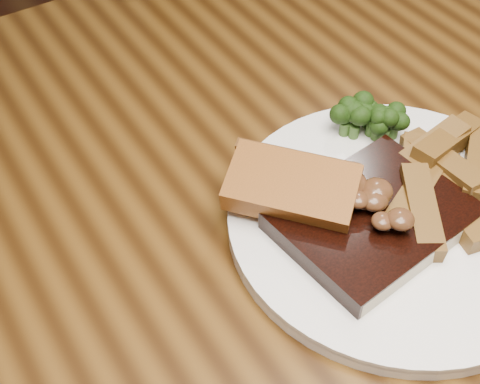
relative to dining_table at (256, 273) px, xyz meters
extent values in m
cube|color=#503210|center=(0.00, 0.00, 0.07)|extent=(1.60, 0.90, 0.04)
cylinder|color=black|center=(0.72, 0.37, -0.30)|extent=(0.07, 0.07, 0.71)
cube|color=black|center=(0.21, 0.65, -0.25)|extent=(0.52, 0.52, 0.04)
cylinder|color=black|center=(0.29, 0.86, -0.47)|extent=(0.04, 0.04, 0.38)
cylinder|color=black|center=(0.00, 0.73, -0.47)|extent=(0.04, 0.04, 0.38)
cylinder|color=black|center=(0.42, 0.57, -0.47)|extent=(0.04, 0.04, 0.38)
cylinder|color=black|center=(0.13, 0.44, -0.47)|extent=(0.04, 0.04, 0.38)
cube|color=black|center=(0.28, 0.49, -0.03)|extent=(0.37, 0.19, 0.41)
cylinder|color=white|center=(0.10, -0.08, 0.10)|extent=(0.33, 0.33, 0.01)
cube|color=black|center=(0.07, -0.08, 0.12)|extent=(0.17, 0.14, 0.02)
cube|color=#C3B897|center=(0.07, -0.13, 0.11)|extent=(0.14, 0.03, 0.02)
cube|color=#9A511C|center=(0.02, -0.02, 0.12)|extent=(0.12, 0.13, 0.02)
camera|label=1|loc=(-0.23, -0.33, 0.56)|focal=50.00mm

